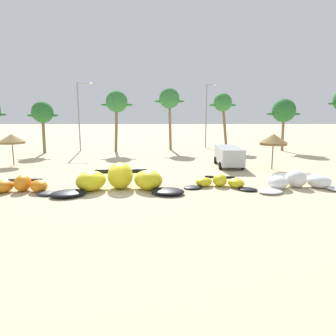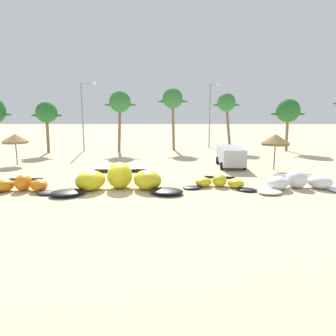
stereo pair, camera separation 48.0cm
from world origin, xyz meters
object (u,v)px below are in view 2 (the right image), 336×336
at_px(kite_left_of_center, 119,180).
at_px(palm_left_of_gap, 120,103).
at_px(kite_center, 219,182).
at_px(lamppost_west_center, 211,113).
at_px(beach_umbrella_middle, 276,140).
at_px(palm_right_of_gap, 288,111).
at_px(kite_right_of_center, 299,182).
at_px(palm_center_right, 226,104).
at_px(parked_van, 230,155).
at_px(palm_center_left, 173,99).
at_px(palm_left, 47,113).
at_px(lamppost_west, 84,113).
at_px(kite_left, 22,185).
at_px(beach_umbrella_near_van, 15,139).

height_order(kite_left_of_center, palm_left_of_gap, palm_left_of_gap).
bearing_deg(kite_center, lamppost_west_center, 84.06).
relative_size(beach_umbrella_middle, palm_right_of_gap, 0.46).
xyz_separation_m(kite_right_of_center, palm_right_of_gap, (6.98, 20.65, 4.85)).
xyz_separation_m(kite_right_of_center, palm_center_right, (-0.77, 22.73, 5.89)).
relative_size(kite_left_of_center, palm_right_of_gap, 1.25).
bearing_deg(parked_van, kite_center, -105.87).
height_order(palm_center_left, palm_right_of_gap, palm_center_left).
xyz_separation_m(beach_umbrella_middle, palm_left, (-24.93, 11.63, 2.36)).
height_order(palm_center_left, palm_center_right, palm_center_left).
relative_size(palm_left, palm_center_left, 0.77).
distance_m(palm_center_left, lamppost_west, 12.09).
bearing_deg(palm_center_right, kite_left, -126.43).
height_order(palm_left_of_gap, lamppost_west_center, lamppost_west_center).
height_order(palm_left_of_gap, palm_right_of_gap, palm_left_of_gap).
xyz_separation_m(kite_left_of_center, palm_center_right, (11.13, 23.04, 5.68)).
xyz_separation_m(kite_left_of_center, beach_umbrella_near_van, (-11.77, 9.87, 1.90)).
height_order(kite_center, lamppost_west_center, lamppost_west_center).
bearing_deg(palm_right_of_gap, parked_van, -129.40).
xyz_separation_m(kite_right_of_center, palm_left, (-24.16, 18.67, 4.59)).
bearing_deg(lamppost_west, palm_center_right, 4.99).
bearing_deg(palm_right_of_gap, kite_left_of_center, -132.02).
bearing_deg(palm_center_right, beach_umbrella_middle, -84.38).
relative_size(kite_center, parked_van, 0.93).
relative_size(beach_umbrella_middle, lamppost_west, 0.35).
relative_size(palm_center_right, lamppost_west, 0.86).
distance_m(kite_right_of_center, palm_right_of_gap, 22.33).
bearing_deg(palm_center_right, kite_right_of_center, -88.05).
distance_m(kite_center, parked_van, 8.58).
distance_m(palm_right_of_gap, lamppost_west, 27.12).
xyz_separation_m(beach_umbrella_near_van, lamppost_west_center, (21.02, 15.26, 2.57)).
xyz_separation_m(palm_left_of_gap, lamppost_west_center, (12.49, 4.33, -1.27)).
height_order(kite_left, palm_left_of_gap, palm_left_of_gap).
bearing_deg(beach_umbrella_near_van, kite_left, -61.73).
bearing_deg(beach_umbrella_middle, kite_left, -157.54).
relative_size(parked_van, lamppost_west, 0.60).
relative_size(parked_van, palm_center_right, 0.69).
bearing_deg(kite_left_of_center, kite_left, -175.80).
relative_size(beach_umbrella_middle, palm_center_left, 0.38).
relative_size(kite_center, palm_left, 0.78).
xyz_separation_m(kite_left, beach_umbrella_middle, (18.89, 7.81, 2.29)).
relative_size(palm_right_of_gap, lamppost_west, 0.77).
bearing_deg(beach_umbrella_near_van, kite_center, -26.24).
bearing_deg(lamppost_west_center, palm_right_of_gap, -23.43).
bearing_deg(kite_right_of_center, palm_center_left, 110.45).
distance_m(palm_left, palm_right_of_gap, 31.21).
height_order(kite_left, palm_left, palm_left).
height_order(parked_van, lamppost_west_center, lamppost_west_center).
bearing_deg(lamppost_west, palm_left, -149.53).
xyz_separation_m(kite_left, palm_right_of_gap, (25.10, 21.42, 4.90)).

